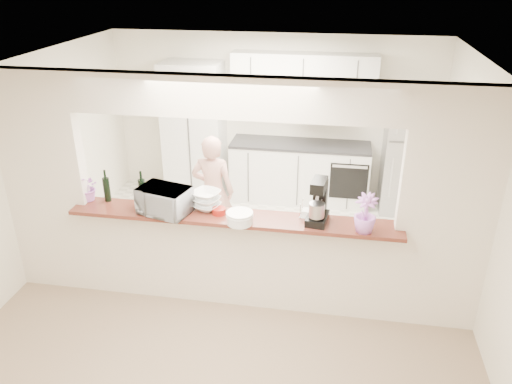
% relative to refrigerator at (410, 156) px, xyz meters
% --- Properties ---
extents(floor, '(6.00, 6.00, 0.00)m').
position_rel_refrigerator_xyz_m(floor, '(-2.05, -2.65, -0.85)').
color(floor, tan).
rests_on(floor, ground).
extents(tile_overlay, '(5.00, 2.90, 0.01)m').
position_rel_refrigerator_xyz_m(tile_overlay, '(-2.05, -1.10, -0.84)').
color(tile_overlay, silver).
rests_on(tile_overlay, floor).
extents(partition, '(5.00, 0.15, 2.50)m').
position_rel_refrigerator_xyz_m(partition, '(-2.05, -2.65, 0.63)').
color(partition, white).
rests_on(partition, floor).
extents(bar_counter, '(3.40, 0.38, 1.09)m').
position_rel_refrigerator_xyz_m(bar_counter, '(-2.05, -2.65, -0.27)').
color(bar_counter, white).
rests_on(bar_counter, floor).
extents(kitchen_cabinets, '(3.15, 0.62, 2.25)m').
position_rel_refrigerator_xyz_m(kitchen_cabinets, '(-2.24, 0.07, 0.12)').
color(kitchen_cabinets, silver).
rests_on(kitchen_cabinets, floor).
extents(refrigerator, '(0.75, 0.70, 1.70)m').
position_rel_refrigerator_xyz_m(refrigerator, '(0.00, 0.00, 0.00)').
color(refrigerator, '#A5A5AA').
rests_on(refrigerator, floor).
extents(flower_left, '(0.28, 0.24, 0.30)m').
position_rel_refrigerator_xyz_m(flower_left, '(-3.65, -2.60, 0.39)').
color(flower_left, pink).
rests_on(flower_left, bar_counter).
extents(wine_bottle_a, '(0.07, 0.07, 0.36)m').
position_rel_refrigerator_xyz_m(wine_bottle_a, '(-3.45, -2.58, 0.38)').
color(wine_bottle_a, black).
rests_on(wine_bottle_a, bar_counter).
extents(wine_bottle_b, '(0.07, 0.07, 0.37)m').
position_rel_refrigerator_xyz_m(wine_bottle_b, '(-3.05, -2.58, 0.38)').
color(wine_bottle_b, black).
rests_on(wine_bottle_b, bar_counter).
extents(toaster_oven, '(0.58, 0.46, 0.28)m').
position_rel_refrigerator_xyz_m(toaster_oven, '(-2.75, -2.75, 0.38)').
color(toaster_oven, '#B8B7BD').
rests_on(toaster_oven, bar_counter).
extents(serving_bowls, '(0.35, 0.35, 0.20)m').
position_rel_refrigerator_xyz_m(serving_bowls, '(-2.35, -2.60, 0.34)').
color(serving_bowls, white).
rests_on(serving_bowls, bar_counter).
extents(plate_stack_a, '(0.27, 0.27, 0.12)m').
position_rel_refrigerator_xyz_m(plate_stack_a, '(-1.95, -2.84, 0.30)').
color(plate_stack_a, white).
rests_on(plate_stack_a, bar_counter).
extents(plate_stack_b, '(0.27, 0.27, 0.09)m').
position_rel_refrigerator_xyz_m(plate_stack_b, '(-1.95, -2.84, 0.29)').
color(plate_stack_b, white).
rests_on(plate_stack_b, bar_counter).
extents(red_bowl, '(0.14, 0.14, 0.06)m').
position_rel_refrigerator_xyz_m(red_bowl, '(-2.20, -2.68, 0.27)').
color(red_bowl, maroon).
rests_on(red_bowl, bar_counter).
extents(tan_bowl, '(0.14, 0.14, 0.06)m').
position_rel_refrigerator_xyz_m(tan_bowl, '(-2.00, -2.68, 0.27)').
color(tan_bowl, '#CBBB8F').
rests_on(tan_bowl, bar_counter).
extents(utensil_caddy, '(0.27, 0.18, 0.24)m').
position_rel_refrigerator_xyz_m(utensil_caddy, '(-1.25, -2.60, 0.34)').
color(utensil_caddy, silver).
rests_on(utensil_caddy, bar_counter).
extents(stand_mixer, '(0.23, 0.34, 0.46)m').
position_rel_refrigerator_xyz_m(stand_mixer, '(-1.20, -2.67, 0.45)').
color(stand_mixer, black).
rests_on(stand_mixer, bar_counter).
extents(flower_right, '(0.28, 0.28, 0.39)m').
position_rel_refrigerator_xyz_m(flower_right, '(-0.75, -2.80, 0.43)').
color(flower_right, '#CC72D5').
rests_on(flower_right, bar_counter).
extents(person, '(0.55, 0.36, 1.50)m').
position_rel_refrigerator_xyz_m(person, '(-2.58, -1.47, -0.10)').
color(person, '#D39789').
rests_on(person, floor).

